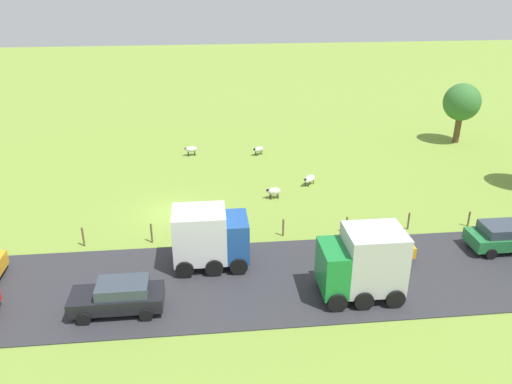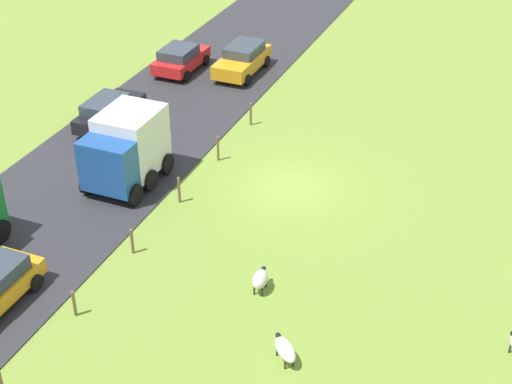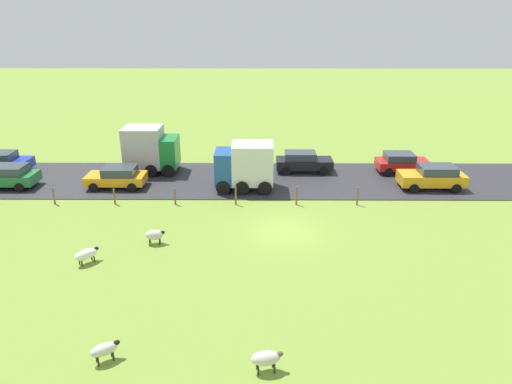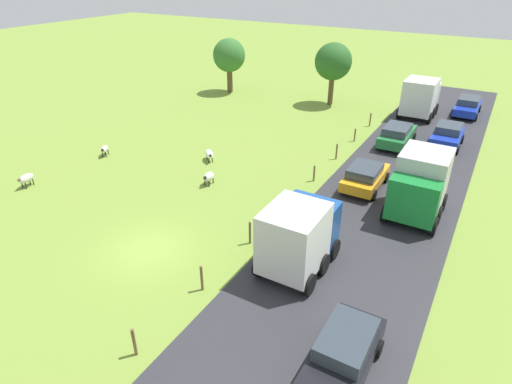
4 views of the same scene
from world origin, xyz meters
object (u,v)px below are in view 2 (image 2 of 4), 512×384
object	(u,v)px
sheep_2	(285,349)
car_7	(109,111)
car_1	(180,58)
truck_0	(126,148)
sheep_1	(260,279)
car_3	(242,59)

from	to	relation	value
sheep_2	car_7	world-z (taller)	car_7
sheep_2	car_1	xyz separation A→B (m)	(14.22, -19.92, 0.36)
sheep_2	car_1	size ratio (longest dim) A/B	0.31
truck_0	car_7	bearing A→B (deg)	-49.59
sheep_2	car_1	world-z (taller)	car_1
car_7	sheep_1	bearing A→B (deg)	143.04
sheep_1	car_7	size ratio (longest dim) A/B	0.25
car_1	car_3	world-z (taller)	car_3
car_1	car_3	bearing A→B (deg)	-160.72
sheep_1	car_3	xyz separation A→B (m)	(8.61, -18.12, 0.38)
sheep_2	car_3	bearing A→B (deg)	-63.09
sheep_2	truck_0	xyz separation A→B (m)	(10.55, -7.76, 1.30)
truck_0	car_1	size ratio (longest dim) A/B	1.02
sheep_1	car_3	size ratio (longest dim) A/B	0.24
sheep_2	truck_0	world-z (taller)	truck_0
sheep_1	car_7	xyz separation A→B (m)	(12.21, -9.19, 0.34)
sheep_2	car_3	distance (m)	23.71
truck_0	sheep_2	bearing A→B (deg)	143.66
sheep_2	sheep_1	bearing A→B (deg)	-54.84
car_3	truck_0	bearing A→B (deg)	90.76
truck_0	car_7	size ratio (longest dim) A/B	0.92
car_7	car_3	bearing A→B (deg)	-111.97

